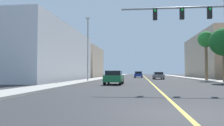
# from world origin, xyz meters

# --- Properties ---
(ground) EXTENTS (192.00, 192.00, 0.00)m
(ground) POSITION_xyz_m (0.00, 42.00, 0.00)
(ground) COLOR #2D2D30
(sidewalk_left) EXTENTS (2.68, 168.00, 0.15)m
(sidewalk_left) POSITION_xyz_m (-9.31, 42.00, 0.07)
(sidewalk_left) COLOR #9E9B93
(sidewalk_left) RESTS_ON ground
(sidewalk_right) EXTENTS (2.68, 168.00, 0.15)m
(sidewalk_right) POSITION_xyz_m (9.31, 42.00, 0.07)
(sidewalk_right) COLOR #B2ADA3
(sidewalk_right) RESTS_ON ground
(lane_marking_center) EXTENTS (0.16, 144.00, 0.01)m
(lane_marking_center) POSITION_xyz_m (0.00, 42.00, 0.00)
(lane_marking_center) COLOR yellow
(lane_marking_center) RESTS_ON ground
(building_left_near) EXTENTS (13.61, 26.51, 8.54)m
(building_left_near) POSITION_xyz_m (-18.87, 28.88, 4.27)
(building_left_near) COLOR silver
(building_left_near) RESTS_ON ground
(building_left_far) EXTENTS (16.68, 15.97, 7.86)m
(building_left_far) POSITION_xyz_m (-20.41, 52.41, 3.93)
(building_left_far) COLOR tan
(building_left_far) RESTS_ON ground
(traffic_signal_mast) EXTENTS (11.25, 0.36, 6.33)m
(traffic_signal_mast) POSITION_xyz_m (4.52, 9.88, 4.96)
(traffic_signal_mast) COLOR gray
(traffic_signal_mast) RESTS_ON sidewalk_right
(street_lamp) EXTENTS (0.56, 0.28, 8.72)m
(street_lamp) POSITION_xyz_m (-8.47, 23.52, 4.94)
(street_lamp) COLOR gray
(street_lamp) RESTS_ON sidewalk_left
(palm_mid) EXTENTS (3.48, 3.48, 6.66)m
(palm_mid) POSITION_xyz_m (8.93, 22.44, 5.02)
(palm_mid) COLOR brown
(palm_mid) RESTS_ON sidewalk_right
(palm_far) EXTENTS (2.52, 2.52, 7.63)m
(palm_far) POSITION_xyz_m (9.00, 30.41, 6.30)
(palm_far) COLOR brown
(palm_far) RESTS_ON sidewalk_right
(car_blue) EXTENTS (1.99, 3.97, 1.48)m
(car_blue) POSITION_xyz_m (-1.68, 47.79, 0.75)
(car_blue) COLOR #1E389E
(car_blue) RESTS_ON ground
(car_gray) EXTENTS (1.92, 4.42, 1.34)m
(car_gray) POSITION_xyz_m (2.04, 36.62, 0.71)
(car_gray) COLOR slate
(car_gray) RESTS_ON ground
(car_green) EXTENTS (1.88, 4.00, 1.49)m
(car_green) POSITION_xyz_m (-4.16, 17.24, 0.77)
(car_green) COLOR #196638
(car_green) RESTS_ON ground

